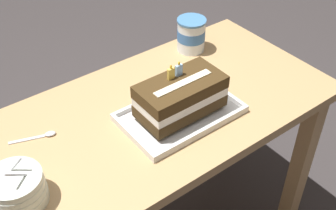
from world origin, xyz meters
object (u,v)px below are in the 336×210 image
(foil_tray, at_px, (180,114))
(ice_cream_tub, at_px, (191,35))
(birthday_cake, at_px, (180,96))
(serving_spoon_near_tray, at_px, (43,135))
(bowl_stack, at_px, (17,189))

(foil_tray, distance_m, ice_cream_tub, 0.40)
(foil_tray, bearing_deg, birthday_cake, 90.00)
(foil_tray, xyz_separation_m, ice_cream_tub, (0.28, 0.28, 0.06))
(foil_tray, distance_m, serving_spoon_near_tray, 0.42)
(serving_spoon_near_tray, bearing_deg, birthday_cake, -24.19)
(birthday_cake, xyz_separation_m, serving_spoon_near_tray, (-0.38, 0.17, -0.08))
(birthday_cake, xyz_separation_m, bowl_stack, (-0.53, -0.01, -0.04))
(ice_cream_tub, bearing_deg, serving_spoon_near_tray, -170.45)
(serving_spoon_near_tray, bearing_deg, foil_tray, -24.20)
(foil_tray, xyz_separation_m, bowl_stack, (-0.53, -0.01, 0.04))
(foil_tray, height_order, serving_spoon_near_tray, foil_tray)
(foil_tray, xyz_separation_m, serving_spoon_near_tray, (-0.38, 0.17, -0.00))
(bowl_stack, height_order, serving_spoon_near_tray, bowl_stack)
(bowl_stack, height_order, ice_cream_tub, bowl_stack)
(foil_tray, distance_m, bowl_stack, 0.53)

